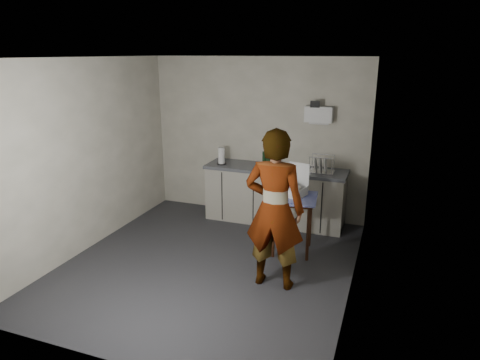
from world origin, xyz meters
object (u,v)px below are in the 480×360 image
(soda_can, at_px, (274,164))
(bakery_box, at_px, (294,188))
(paper_towel, at_px, (221,156))
(dish_rack, at_px, (321,168))
(kitchen_counter, at_px, (275,197))
(side_table, at_px, (293,204))
(dark_bottle, at_px, (265,159))
(standing_man, at_px, (274,210))
(soap_bottle, at_px, (269,157))

(soda_can, xyz_separation_m, bakery_box, (0.53, -0.90, -0.07))
(paper_towel, xyz_separation_m, dish_rack, (1.60, 0.07, -0.07))
(kitchen_counter, height_order, bakery_box, bakery_box)
(kitchen_counter, xyz_separation_m, soda_can, (-0.02, 0.00, 0.54))
(kitchen_counter, relative_size, side_table, 2.80)
(bakery_box, bearing_deg, soda_can, 135.02)
(side_table, relative_size, dish_rack, 2.15)
(dark_bottle, relative_size, paper_towel, 0.89)
(soda_can, distance_m, bakery_box, 1.05)
(dark_bottle, relative_size, bakery_box, 0.58)
(standing_man, height_order, paper_towel, standing_man)
(side_table, distance_m, soda_can, 1.15)
(soda_can, bearing_deg, kitchen_counter, -5.98)
(standing_man, distance_m, dish_rack, 1.89)
(soda_can, distance_m, dark_bottle, 0.17)
(kitchen_counter, relative_size, paper_towel, 8.17)
(paper_towel, height_order, bakery_box, bakery_box)
(side_table, bearing_deg, dish_rack, 71.03)
(standing_man, relative_size, bakery_box, 4.46)
(dark_bottle, height_order, dish_rack, dish_rack)
(dark_bottle, relative_size, dish_rack, 0.65)
(soda_can, relative_size, bakery_box, 0.26)
(soda_can, bearing_deg, soap_bottle, 177.61)
(side_table, bearing_deg, kitchen_counter, 110.88)
(side_table, distance_m, bakery_box, 0.21)
(standing_man, height_order, dark_bottle, standing_man)
(standing_man, relative_size, dark_bottle, 7.74)
(kitchen_counter, height_order, soda_can, soda_can)
(standing_man, relative_size, soap_bottle, 5.88)
(paper_towel, xyz_separation_m, bakery_box, (1.39, -0.81, -0.15))
(paper_towel, bearing_deg, dish_rack, 2.44)
(standing_man, relative_size, dish_rack, 5.06)
(standing_man, bearing_deg, soap_bottle, -72.96)
(kitchen_counter, relative_size, bakery_box, 5.31)
(standing_man, xyz_separation_m, dish_rack, (0.20, 1.88, 0.03))
(dish_rack, bearing_deg, standing_man, -96.08)
(side_table, xyz_separation_m, dark_bottle, (-0.71, 0.98, 0.33))
(side_table, xyz_separation_m, dish_rack, (0.20, 0.95, 0.27))
(dark_bottle, xyz_separation_m, paper_towel, (-0.70, -0.10, 0.01))
(bakery_box, bearing_deg, paper_towel, 164.34)
(side_table, xyz_separation_m, soap_bottle, (-0.64, 0.98, 0.37))
(dark_bottle, height_order, bakery_box, bakery_box)
(kitchen_counter, distance_m, standing_man, 2.04)
(soda_can, xyz_separation_m, dish_rack, (0.74, -0.03, 0.00))
(kitchen_counter, height_order, soap_bottle, soap_bottle)
(standing_man, distance_m, soda_can, 1.98)
(dark_bottle, bearing_deg, side_table, -54.13)
(dark_bottle, bearing_deg, bakery_box, -52.51)
(soap_bottle, height_order, dish_rack, soap_bottle)
(kitchen_counter, distance_m, paper_towel, 1.08)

